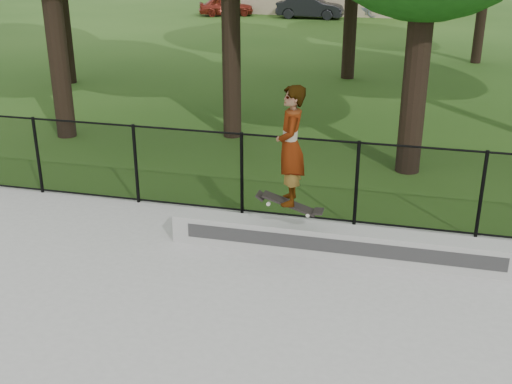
{
  "coord_description": "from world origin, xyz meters",
  "views": [
    {
      "loc": [
        2.79,
        -4.23,
        4.75
      ],
      "look_at": [
        0.68,
        4.2,
        1.2
      ],
      "focal_mm": 45.0,
      "sensor_mm": 36.0,
      "label": 1
    }
  ],
  "objects_px": {
    "skater_airborne": "(291,148)",
    "car_b": "(310,7)",
    "grind_ledge": "(341,242)",
    "car_a": "(226,6)",
    "car_c": "(395,5)"
  },
  "relations": [
    {
      "from": "skater_airborne",
      "to": "car_c",
      "type": "bearing_deg",
      "value": 89.87
    },
    {
      "from": "car_b",
      "to": "car_c",
      "type": "height_order",
      "value": "car_c"
    },
    {
      "from": "car_b",
      "to": "skater_airborne",
      "type": "xyz_separation_m",
      "value": [
        4.64,
        -29.37,
        1.21
      ]
    },
    {
      "from": "skater_airborne",
      "to": "car_a",
      "type": "bearing_deg",
      "value": 108.31
    },
    {
      "from": "car_b",
      "to": "car_c",
      "type": "bearing_deg",
      "value": -65.26
    },
    {
      "from": "car_a",
      "to": "car_b",
      "type": "xyz_separation_m",
      "value": [
        5.11,
        -0.07,
        0.08
      ]
    },
    {
      "from": "car_b",
      "to": "skater_airborne",
      "type": "relative_size",
      "value": 1.76
    },
    {
      "from": "grind_ledge",
      "to": "car_b",
      "type": "relative_size",
      "value": 1.55
    },
    {
      "from": "grind_ledge",
      "to": "car_a",
      "type": "bearing_deg",
      "value": 109.82
    },
    {
      "from": "grind_ledge",
      "to": "skater_airborne",
      "type": "relative_size",
      "value": 2.73
    },
    {
      "from": "skater_airborne",
      "to": "car_b",
      "type": "bearing_deg",
      "value": 98.97
    },
    {
      "from": "car_c",
      "to": "car_b",
      "type": "bearing_deg",
      "value": 108.74
    },
    {
      "from": "car_a",
      "to": "car_b",
      "type": "distance_m",
      "value": 5.11
    },
    {
      "from": "grind_ledge",
      "to": "skater_airborne",
      "type": "bearing_deg",
      "value": -161.46
    },
    {
      "from": "car_c",
      "to": "skater_airborne",
      "type": "distance_m",
      "value": 31.55
    }
  ]
}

